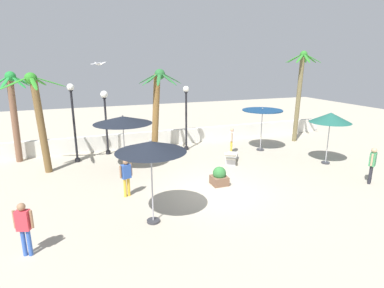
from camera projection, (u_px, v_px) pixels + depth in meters
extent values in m
plane|color=#B2A893|center=(216.00, 192.00, 13.40)|extent=(56.00, 56.00, 0.00)
cube|color=silver|center=(164.00, 138.00, 20.78)|extent=(25.20, 0.30, 0.97)
cylinder|color=#333338|center=(153.00, 221.00, 10.90)|extent=(0.46, 0.46, 0.08)
cylinder|color=#A5A5AD|center=(152.00, 187.00, 10.57)|extent=(0.05, 0.05, 2.61)
cone|color=black|center=(151.00, 147.00, 10.20)|extent=(2.36, 2.36, 0.36)
sphere|color=#99999E|center=(151.00, 141.00, 10.15)|extent=(0.08, 0.08, 0.08)
cylinder|color=#333338|center=(126.00, 168.00, 16.28)|extent=(0.37, 0.37, 0.08)
cylinder|color=#A5A5AD|center=(124.00, 146.00, 15.98)|extent=(0.05, 0.05, 2.44)
cone|color=black|center=(123.00, 120.00, 15.62)|extent=(2.95, 2.95, 0.37)
sphere|color=#99999E|center=(123.00, 116.00, 15.57)|extent=(0.08, 0.08, 0.08)
cylinder|color=#333338|center=(325.00, 163.00, 17.10)|extent=(0.44, 0.44, 0.08)
cylinder|color=#A5A5AD|center=(328.00, 143.00, 16.81)|extent=(0.05, 0.05, 2.33)
cone|color=#1E594C|center=(331.00, 118.00, 16.45)|extent=(2.14, 2.14, 0.53)
sphere|color=#99999E|center=(331.00, 113.00, 16.39)|extent=(0.08, 0.08, 0.08)
cylinder|color=#333338|center=(260.00, 150.00, 19.61)|extent=(0.47, 0.47, 0.08)
cylinder|color=#A5A5AD|center=(261.00, 130.00, 19.29)|extent=(0.05, 0.05, 2.54)
cylinder|color=navy|center=(263.00, 110.00, 18.96)|extent=(2.43, 2.43, 0.06)
sphere|color=#99999E|center=(263.00, 109.00, 18.94)|extent=(0.08, 0.08, 0.08)
cylinder|color=brown|center=(41.00, 127.00, 15.19)|extent=(0.53, 0.35, 4.66)
sphere|color=#2D8625|center=(31.00, 78.00, 14.52)|extent=(0.56, 0.56, 0.56)
ellipsoid|color=#2D8625|center=(49.00, 82.00, 14.90)|extent=(1.49, 0.35, 0.58)
ellipsoid|color=#2D8625|center=(39.00, 81.00, 15.31)|extent=(0.70, 1.45, 0.58)
ellipsoid|color=#2D8625|center=(16.00, 82.00, 14.66)|extent=(1.39, 0.87, 0.58)
ellipsoid|color=#2D8625|center=(14.00, 83.00, 13.95)|extent=(1.33, 1.00, 0.58)
ellipsoid|color=#2D8625|center=(34.00, 83.00, 13.94)|extent=(0.53, 1.48, 0.58)
cylinder|color=brown|center=(15.00, 120.00, 16.88)|extent=(0.44, 0.34, 4.65)
sphere|color=#218335|center=(10.00, 76.00, 16.31)|extent=(0.54, 0.54, 0.54)
ellipsoid|color=#218335|center=(24.00, 81.00, 16.61)|extent=(1.08, 0.26, 0.66)
ellipsoid|color=#218335|center=(21.00, 81.00, 16.91)|extent=(0.87, 0.92, 0.66)
ellipsoid|color=#218335|center=(10.00, 81.00, 16.86)|extent=(0.44, 1.09, 0.66)
ellipsoid|color=#218335|center=(0.00, 82.00, 16.42)|extent=(1.06, 0.62, 0.66)
ellipsoid|color=#218335|center=(5.00, 82.00, 15.80)|extent=(0.52, 1.08, 0.66)
ellipsoid|color=#218335|center=(19.00, 82.00, 16.11)|extent=(0.87, 0.92, 0.66)
cylinder|color=brown|center=(298.00, 99.00, 21.16)|extent=(0.41, 0.30, 5.84)
sphere|color=#2D7C28|center=(304.00, 54.00, 20.44)|extent=(0.48, 0.48, 0.48)
ellipsoid|color=#2D7C28|center=(310.00, 58.00, 20.74)|extent=(1.10, 0.26, 0.63)
ellipsoid|color=#2D7C28|center=(305.00, 58.00, 21.02)|extent=(0.95, 0.87, 0.63)
ellipsoid|color=#2D7C28|center=(295.00, 58.00, 20.93)|extent=(0.60, 1.08, 0.63)
ellipsoid|color=#2D7C28|center=(294.00, 58.00, 20.60)|extent=(1.04, 0.72, 0.63)
ellipsoid|color=#2D7C28|center=(300.00, 58.00, 20.05)|extent=(1.04, 0.73, 0.63)
ellipsoid|color=#2D7C28|center=(307.00, 58.00, 19.92)|extent=(0.52, 1.10, 0.63)
ellipsoid|color=#2D7C28|center=(313.00, 58.00, 20.29)|extent=(0.94, 0.88, 0.63)
cylinder|color=brown|center=(156.00, 115.00, 18.54)|extent=(0.69, 0.38, 4.70)
sphere|color=#286932|center=(160.00, 74.00, 18.04)|extent=(0.61, 0.61, 0.61)
ellipsoid|color=#286932|center=(171.00, 78.00, 18.41)|extent=(1.32, 0.32, 0.72)
ellipsoid|color=#286932|center=(167.00, 78.00, 18.72)|extent=(1.11, 1.01, 0.72)
ellipsoid|color=#286932|center=(153.00, 78.00, 18.63)|extent=(0.65, 1.29, 0.72)
ellipsoid|color=#286932|center=(148.00, 78.00, 18.28)|extent=(1.18, 0.91, 0.72)
ellipsoid|color=#286932|center=(151.00, 79.00, 17.58)|extent=(1.24, 0.79, 0.72)
ellipsoid|color=#286932|center=(159.00, 79.00, 17.41)|extent=(0.64, 1.29, 0.72)
ellipsoid|color=#286932|center=(169.00, 79.00, 17.64)|extent=(0.78, 1.25, 0.72)
cylinder|color=black|center=(78.00, 160.00, 17.37)|extent=(0.28, 0.28, 0.20)
cylinder|color=black|center=(74.00, 127.00, 16.88)|extent=(0.12, 0.12, 3.92)
cylinder|color=black|center=(71.00, 91.00, 16.38)|extent=(0.22, 0.22, 0.06)
sphere|color=white|center=(70.00, 87.00, 16.33)|extent=(0.37, 0.37, 0.37)
cylinder|color=black|center=(108.00, 152.00, 18.81)|extent=(0.28, 0.28, 0.20)
cylinder|color=black|center=(106.00, 127.00, 18.40)|extent=(0.12, 0.12, 3.36)
cylinder|color=black|center=(104.00, 98.00, 17.96)|extent=(0.22, 0.22, 0.06)
sphere|color=white|center=(104.00, 94.00, 17.91)|extent=(0.42, 0.42, 0.42)
cylinder|color=black|center=(186.00, 148.00, 19.70)|extent=(0.28, 0.28, 0.20)
cylinder|color=black|center=(186.00, 122.00, 19.26)|extent=(0.12, 0.12, 3.61)
cylinder|color=black|center=(186.00, 92.00, 18.79)|extent=(0.22, 0.22, 0.06)
sphere|color=white|center=(186.00, 89.00, 18.74)|extent=(0.37, 0.37, 0.37)
cube|color=#B7B7BC|center=(233.00, 155.00, 17.95)|extent=(0.48, 0.34, 0.35)
cube|color=#B7B7BC|center=(230.00, 162.00, 16.73)|extent=(0.48, 0.34, 0.35)
cube|color=silver|center=(232.00, 156.00, 17.30)|extent=(1.23, 1.47, 0.08)
cube|color=silver|center=(230.00, 155.00, 16.43)|extent=(0.80, 0.82, 0.35)
cylinder|color=#3359B2|center=(29.00, 243.00, 8.94)|extent=(0.12, 0.12, 0.83)
cylinder|color=#3359B2|center=(24.00, 243.00, 8.94)|extent=(0.12, 0.12, 0.83)
cube|color=#D8333F|center=(23.00, 220.00, 8.76)|extent=(0.42, 0.35, 0.59)
sphere|color=#936B4C|center=(21.00, 207.00, 8.65)|extent=(0.22, 0.22, 0.22)
cylinder|color=#936B4C|center=(32.00, 219.00, 8.75)|extent=(0.08, 0.08, 0.53)
cylinder|color=#936B4C|center=(14.00, 219.00, 8.75)|extent=(0.08, 0.08, 0.53)
cylinder|color=gold|center=(129.00, 187.00, 12.92)|extent=(0.12, 0.12, 0.81)
cylinder|color=gold|center=(125.00, 188.00, 12.82)|extent=(0.12, 0.12, 0.81)
cube|color=#3359B2|center=(126.00, 171.00, 12.69)|extent=(0.42, 0.35, 0.57)
sphere|color=#936B4C|center=(125.00, 162.00, 12.59)|extent=(0.22, 0.22, 0.22)
cylinder|color=#936B4C|center=(131.00, 169.00, 12.83)|extent=(0.08, 0.08, 0.52)
cylinder|color=#936B4C|center=(121.00, 172.00, 12.54)|extent=(0.08, 0.08, 0.52)
cylinder|color=#26262D|center=(370.00, 175.00, 14.16)|extent=(0.12, 0.12, 0.86)
cylinder|color=#26262D|center=(371.00, 174.00, 14.28)|extent=(0.12, 0.12, 0.86)
cube|color=#3F8C59|center=(373.00, 159.00, 14.03)|extent=(0.43, 0.39, 0.61)
sphere|color=tan|center=(374.00, 150.00, 13.92)|extent=(0.23, 0.23, 0.23)
cylinder|color=tan|center=(372.00, 160.00, 13.84)|extent=(0.08, 0.08, 0.55)
cylinder|color=tan|center=(374.00, 157.00, 14.20)|extent=(0.08, 0.08, 0.55)
cylinder|color=gold|center=(231.00, 147.00, 18.82)|extent=(0.12, 0.12, 0.79)
cylinder|color=gold|center=(231.00, 147.00, 18.98)|extent=(0.12, 0.12, 0.79)
cube|color=silver|center=(232.00, 136.00, 18.73)|extent=(0.37, 0.43, 0.56)
sphere|color=tan|center=(232.00, 130.00, 18.63)|extent=(0.21, 0.21, 0.21)
cylinder|color=tan|center=(232.00, 137.00, 18.49)|extent=(0.08, 0.08, 0.50)
cylinder|color=tan|center=(232.00, 135.00, 18.95)|extent=(0.08, 0.08, 0.50)
ellipsoid|color=white|center=(99.00, 64.00, 13.97)|extent=(0.34, 0.27, 0.12)
sphere|color=white|center=(95.00, 63.00, 13.99)|extent=(0.10, 0.10, 0.10)
cube|color=silver|center=(96.00, 64.00, 13.65)|extent=(0.46, 0.64, 0.06)
cube|color=silver|center=(102.00, 63.00, 14.28)|extent=(0.45, 0.63, 0.13)
cube|color=brown|center=(219.00, 180.00, 14.14)|extent=(0.70, 0.70, 0.40)
sphere|color=#2D6B33|center=(219.00, 173.00, 14.05)|extent=(0.60, 0.60, 0.60)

